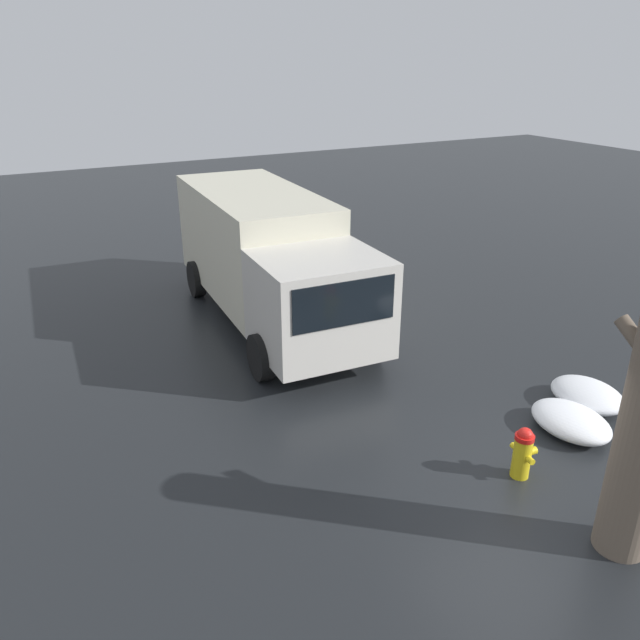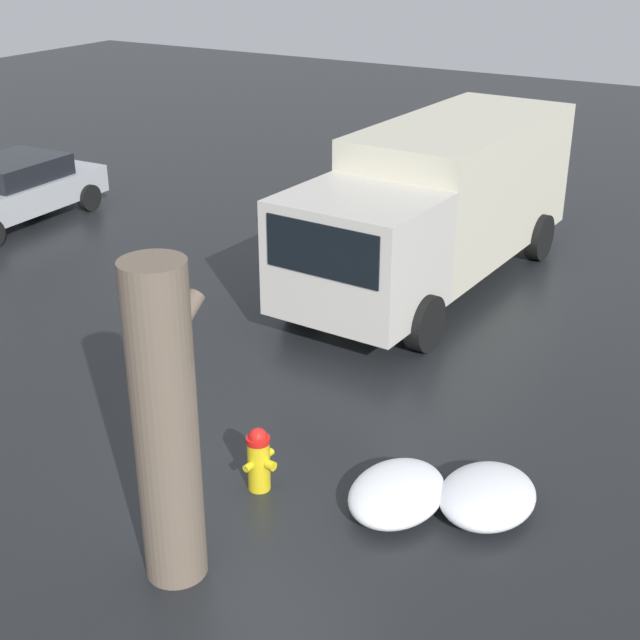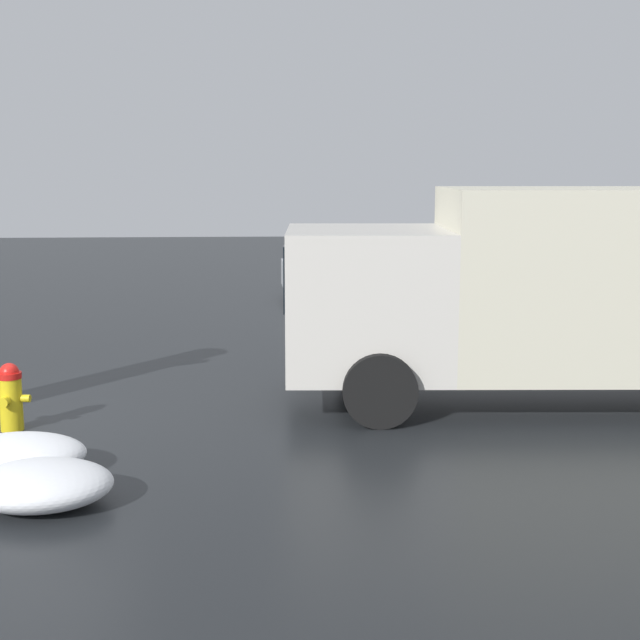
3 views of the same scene
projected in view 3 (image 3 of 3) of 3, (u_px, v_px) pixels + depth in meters
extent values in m
plane|color=black|center=(13.00, 430.00, 10.55)|extent=(60.00, 60.00, 0.00)
cylinder|color=yellow|center=(11.00, 404.00, 10.49)|extent=(0.27, 0.27, 0.63)
cylinder|color=red|center=(9.00, 375.00, 10.43)|extent=(0.28, 0.28, 0.07)
sphere|color=red|center=(9.00, 373.00, 10.43)|extent=(0.23, 0.23, 0.23)
cylinder|color=yellow|center=(4.00, 402.00, 10.30)|extent=(0.12, 0.11, 0.11)
cylinder|color=yellow|center=(26.00, 398.00, 10.47)|extent=(0.11, 0.10, 0.09)
cube|color=beige|center=(366.00, 300.00, 11.59)|extent=(2.17, 2.42, 1.84)
cube|color=black|center=(287.00, 272.00, 11.52)|extent=(0.14, 1.94, 0.81)
cylinder|color=black|center=(380.00, 390.00, 10.61)|extent=(0.91, 0.33, 0.90)
cylinder|color=black|center=(368.00, 351.00, 12.89)|extent=(0.91, 0.33, 0.90)
cube|color=#ADB2B7|center=(374.00, 274.00, 20.91)|extent=(4.32, 1.96, 0.60)
cube|color=black|center=(383.00, 252.00, 20.84)|extent=(2.09, 1.67, 0.46)
cylinder|color=black|center=(316.00, 293.00, 19.93)|extent=(0.61, 0.22, 0.60)
cylinder|color=black|center=(309.00, 283.00, 21.73)|extent=(0.61, 0.22, 0.60)
cylinder|color=black|center=(443.00, 291.00, 20.20)|extent=(0.61, 0.22, 0.60)
cylinder|color=black|center=(426.00, 281.00, 21.99)|extent=(0.61, 0.22, 0.60)
ellipsoid|color=white|center=(41.00, 485.00, 8.14)|extent=(1.31, 1.05, 0.41)
ellipsoid|color=white|center=(17.00, 455.00, 9.01)|extent=(1.38, 1.03, 0.39)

